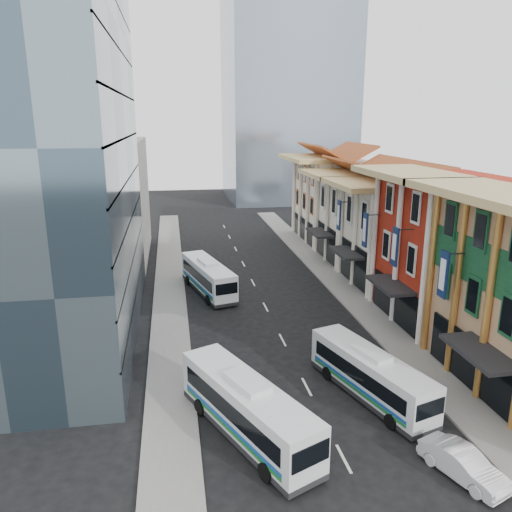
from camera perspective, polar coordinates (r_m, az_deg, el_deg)
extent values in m
plane|color=black|center=(26.44, 10.76, -23.10)|extent=(200.00, 200.00, 0.00)
cube|color=slate|center=(47.25, 11.32, -5.03)|extent=(3.00, 90.00, 0.15)
cube|color=slate|center=(44.33, -9.83, -6.35)|extent=(3.00, 90.00, 0.15)
cube|color=#A52412|center=(43.56, 20.85, 0.66)|extent=(8.00, 10.00, 12.00)
cube|color=white|center=(51.94, 15.55, 2.24)|extent=(8.00, 9.00, 10.00)
cube|color=white|center=(60.01, 11.96, 4.20)|extent=(8.00, 9.00, 10.00)
cube|color=white|center=(69.64, 8.85, 6.30)|extent=(8.00, 12.00, 11.00)
cube|color=#364855|center=(39.32, -23.62, 12.21)|extent=(12.00, 26.00, 30.00)
cube|color=gray|center=(62.46, -17.10, 6.16)|extent=(10.00, 18.00, 14.00)
imported|color=silver|center=(27.17, 22.58, -21.08)|extent=(2.96, 4.55, 1.42)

